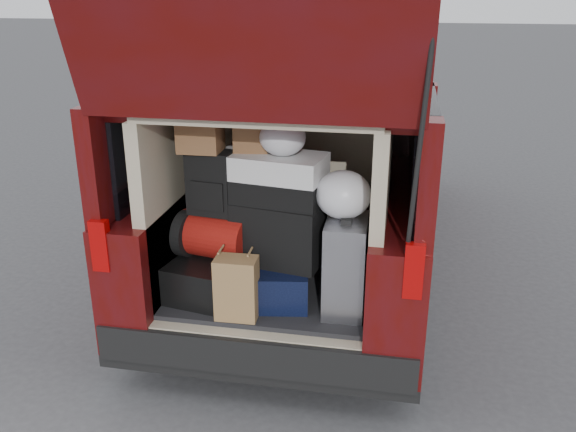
% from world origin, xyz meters
% --- Properties ---
extents(ground, '(80.00, 80.00, 0.00)m').
position_xyz_m(ground, '(0.00, 0.00, 0.00)').
color(ground, '#3C3B3E').
rests_on(ground, ground).
extents(minivan, '(1.90, 5.35, 2.77)m').
position_xyz_m(minivan, '(0.00, 1.86, 0.91)').
color(minivan, black).
rests_on(minivan, ground).
extents(load_floor, '(1.24, 1.05, 0.55)m').
position_xyz_m(load_floor, '(0.00, 0.28, 0.28)').
color(load_floor, black).
rests_on(load_floor, ground).
extents(black_hardshell, '(0.53, 0.66, 0.24)m').
position_xyz_m(black_hardshell, '(-0.36, 0.13, 0.67)').
color(black_hardshell, black).
rests_on(black_hardshell, load_floor).
extents(navy_hardshell, '(0.51, 0.59, 0.23)m').
position_xyz_m(navy_hardshell, '(0.03, 0.13, 0.66)').
color(navy_hardshell, black).
rests_on(navy_hardshell, load_floor).
extents(silver_roller, '(0.24, 0.39, 0.57)m').
position_xyz_m(silver_roller, '(0.48, 0.05, 0.84)').
color(silver_roller, silver).
rests_on(silver_roller, load_floor).
extents(kraft_bag, '(0.25, 0.16, 0.38)m').
position_xyz_m(kraft_bag, '(-0.13, -0.17, 0.74)').
color(kraft_bag, '#9F7A48').
rests_on(kraft_bag, load_floor).
extents(red_duffel, '(0.48, 0.37, 0.28)m').
position_xyz_m(red_duffel, '(-0.34, 0.13, 0.93)').
color(red_duffel, maroon).
rests_on(red_duffel, black_hardshell).
extents(black_soft_case, '(0.59, 0.41, 0.39)m').
position_xyz_m(black_soft_case, '(0.06, 0.17, 0.97)').
color(black_soft_case, black).
rests_on(black_soft_case, navy_hardshell).
extents(backpack, '(0.29, 0.20, 0.39)m').
position_xyz_m(backpack, '(-0.36, 0.15, 1.27)').
color(backpack, black).
rests_on(backpack, red_duffel).
extents(twotone_duffel, '(0.69, 0.43, 0.29)m').
position_xyz_m(twotone_duffel, '(0.00, 0.19, 1.31)').
color(twotone_duffel, silver).
rests_on(twotone_duffel, black_soft_case).
extents(grocery_sack_lower, '(0.25, 0.20, 0.22)m').
position_xyz_m(grocery_sack_lower, '(-0.41, 0.14, 1.57)').
color(grocery_sack_lower, brown).
rests_on(grocery_sack_lower, backpack).
extents(grocery_sack_upper, '(0.22, 0.19, 0.20)m').
position_xyz_m(grocery_sack_upper, '(-0.12, 0.24, 1.56)').
color(grocery_sack_upper, brown).
rests_on(grocery_sack_upper, twotone_duffel).
extents(plastic_bag_center, '(0.27, 0.26, 0.22)m').
position_xyz_m(plastic_bag_center, '(0.08, 0.16, 1.56)').
color(plastic_bag_center, silver).
rests_on(plastic_bag_center, twotone_duffel).
extents(plastic_bag_right, '(0.36, 0.34, 0.28)m').
position_xyz_m(plastic_bag_right, '(0.45, 0.09, 1.26)').
color(plastic_bag_right, silver).
rests_on(plastic_bag_right, silver_roller).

